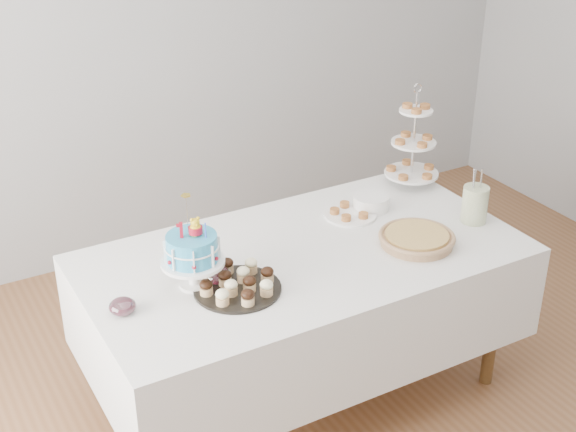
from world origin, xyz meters
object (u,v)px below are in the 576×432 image
plate_stack (371,202)px  utensil_pitcher (475,203)px  table (303,296)px  jam_bowl_a (123,307)px  pie (417,238)px  tiered_stand (414,143)px  jam_bowl_b (218,275)px  birthday_cake (193,263)px  cupcake_tray (237,282)px  pastry_plate (350,213)px

plate_stack → utensil_pitcher: size_ratio=0.65×
table → jam_bowl_a: size_ratio=18.30×
table → utensil_pitcher: bearing=-9.1°
table → pie: 0.57m
pie → jam_bowl_a: (-1.31, 0.12, -0.00)m
pie → tiered_stand: (0.37, 0.53, 0.19)m
jam_bowl_a → jam_bowl_b: size_ratio=0.92×
birthday_cake → table: bearing=21.5°
tiered_stand → pie: bearing=-125.0°
birthday_cake → cupcake_tray: size_ratio=1.12×
jam_bowl_a → jam_bowl_b: 0.41m
cupcake_tray → jam_bowl_a: size_ratio=3.40×
pie → jam_bowl_a: 1.32m
pie → cupcake_tray: bearing=176.5°
table → pastry_plate: size_ratio=7.63×
cupcake_tray → plate_stack: cupcake_tray is taller
pie → pastry_plate: 0.39m
cupcake_tray → pastry_plate: cupcake_tray is taller
jam_bowl_a → jam_bowl_b: (0.41, 0.03, 0.00)m
utensil_pitcher → jam_bowl_b: bearing=159.8°
table → utensil_pitcher: size_ratio=7.18×
jam_bowl_b → jam_bowl_a: bearing=-176.2°
birthday_cake → pie: bearing=10.3°
plate_stack → pie: bearing=-93.8°
cupcake_tray → birthday_cake: bearing=140.6°
birthday_cake → plate_stack: 1.05m
pastry_plate → jam_bowl_b: (-0.80, -0.23, 0.02)m
pie → plate_stack: plate_stack is taller
birthday_cake → utensil_pitcher: birthday_cake is taller
pastry_plate → jam_bowl_b: 0.83m
birthday_cake → jam_bowl_b: birthday_cake is taller
pastry_plate → jam_bowl_a: (-1.21, -0.25, 0.01)m
jam_bowl_a → jam_bowl_b: jam_bowl_b is taller
table → jam_bowl_a: (-0.84, -0.06, 0.26)m
cupcake_tray → tiered_stand: tiered_stand is taller
pie → jam_bowl_a: jam_bowl_a is taller
tiered_stand → utensil_pitcher: tiered_stand is taller
jam_bowl_a → utensil_pitcher: (1.68, -0.08, 0.07)m
pastry_plate → utensil_pitcher: (0.47, -0.33, 0.08)m
birthday_cake → pie: birthday_cake is taller
cupcake_tray → pastry_plate: size_ratio=1.42×
birthday_cake → tiered_stand: bearing=34.5°
tiered_stand → utensil_pitcher: (0.00, -0.48, -0.13)m
pie → pastry_plate: size_ratio=1.35×
tiered_stand → jam_bowl_a: size_ratio=5.12×
tiered_stand → utensil_pitcher: size_ratio=2.01×
birthday_cake → cupcake_tray: 0.19m
pie → plate_stack: size_ratio=1.96×
plate_stack → jam_bowl_a: bearing=-168.7°
table → pie: bearing=-21.2°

